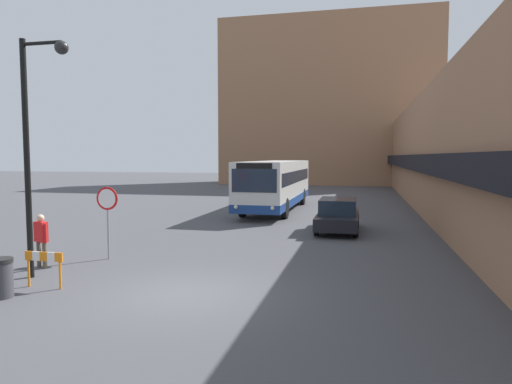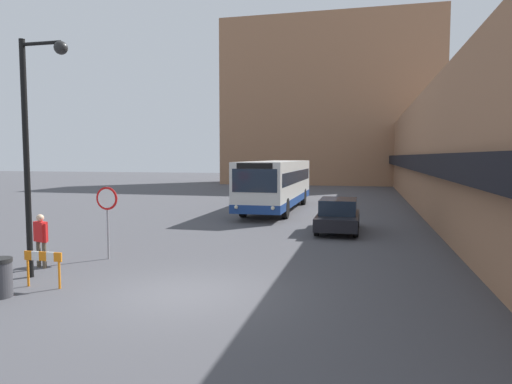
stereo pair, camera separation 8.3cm
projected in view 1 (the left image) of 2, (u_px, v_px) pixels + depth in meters
ground_plane at (184, 294)px, 11.25m from camera, size 160.00×160.00×0.00m
building_row_right at (446, 154)px, 32.02m from camera, size 5.50×60.00×7.14m
building_backdrop_far at (328, 103)px, 56.29m from camera, size 26.00×8.00×19.97m
city_bus at (276, 183)px, 28.71m from camera, size 2.67×12.23×3.10m
parked_car_front at (338, 215)px, 20.63m from camera, size 1.85×4.32×1.48m
stop_sign at (107, 207)px, 14.96m from camera, size 0.76×0.08×2.40m
street_lamp at (35, 132)px, 12.44m from camera, size 1.46×0.36×6.57m
pedestrian at (41, 236)px, 13.81m from camera, size 0.51×0.33×1.64m
trash_bin at (1, 278)px, 10.95m from camera, size 0.59×0.59×0.95m
construction_barricade at (44, 262)px, 11.74m from camera, size 1.10×0.06×0.94m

